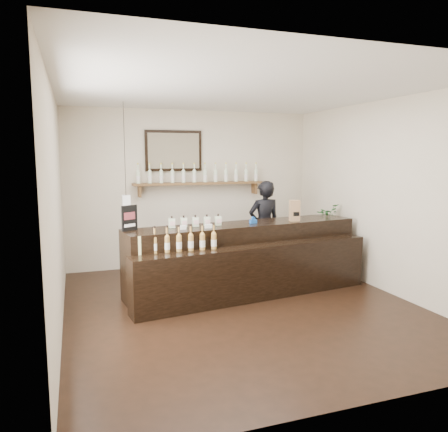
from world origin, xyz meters
TOP-DOWN VIEW (x-y plane):
  - ground at (0.00, 0.00)m, footprint 5.00×5.00m
  - room_shell at (0.00, 0.00)m, footprint 5.00×5.00m
  - back_wall_decor at (-0.15, 2.37)m, footprint 2.66×0.96m
  - counter at (0.31, 0.57)m, footprint 3.63×1.41m
  - promo_sign at (-1.37, 0.61)m, footprint 0.22×0.14m
  - paper_bag at (1.12, 0.67)m, footprint 0.17×0.14m
  - tape_dispenser at (0.44, 0.67)m, footprint 0.12×0.07m
  - side_cabinet at (2.00, 1.15)m, footprint 0.52×0.62m
  - potted_plant at (2.00, 1.15)m, footprint 0.48×0.46m
  - shopkeeper at (1.01, 1.55)m, footprint 0.66×0.45m

SIDE VIEW (x-z plane):
  - ground at x=0.00m, z-range 0.00..0.00m
  - side_cabinet at x=2.00m, z-range 0.00..0.77m
  - counter at x=0.31m, z-range -0.11..1.05m
  - shopkeeper at x=1.01m, z-range 0.00..1.78m
  - potted_plant at x=2.00m, z-range 0.77..1.19m
  - tape_dispenser at x=0.44m, z-range 0.99..1.09m
  - paper_bag at x=1.12m, z-range 1.00..1.32m
  - promo_sign at x=-1.37m, z-range 1.00..1.34m
  - room_shell at x=0.00m, z-range -0.80..4.20m
  - back_wall_decor at x=-0.15m, z-range 0.91..2.60m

